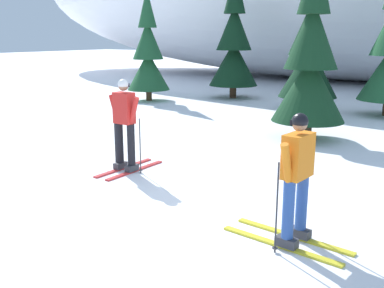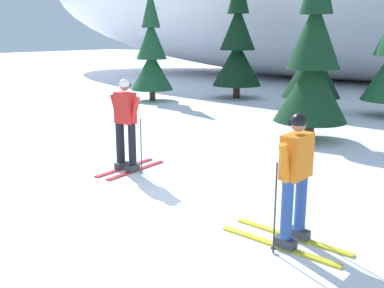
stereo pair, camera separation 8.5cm
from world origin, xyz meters
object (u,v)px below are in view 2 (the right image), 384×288
object	(u,v)px
skier_orange_jacket	(295,177)
pine_tree_center_right	(313,61)
pine_tree_left	(238,45)
skier_red_jacket	(126,123)
pine_tree_center_left	(313,49)
pine_tree_far_left	(152,54)

from	to	relation	value
skier_orange_jacket	pine_tree_center_right	distance (m)	6.45
pine_tree_left	skier_red_jacket	bearing A→B (deg)	-72.14
pine_tree_center_left	skier_orange_jacket	bearing A→B (deg)	-71.00
pine_tree_far_left	pine_tree_left	world-z (taller)	pine_tree_left
skier_red_jacket	pine_tree_left	bearing A→B (deg)	107.86
skier_orange_jacket	pine_tree_far_left	size ratio (longest dim) A/B	0.39
pine_tree_left	pine_tree_center_left	distance (m)	4.32
pine_tree_far_left	skier_red_jacket	bearing A→B (deg)	-53.55
pine_tree_far_left	pine_tree_center_right	distance (m)	8.66
pine_tree_left	pine_tree_center_left	bearing A→B (deg)	-24.13
skier_orange_jacket	pine_tree_left	size ratio (longest dim) A/B	0.32
pine_tree_far_left	pine_tree_left	bearing A→B (deg)	46.82
pine_tree_center_right	pine_tree_far_left	bearing A→B (deg)	157.39
pine_tree_center_right	skier_red_jacket	bearing A→B (deg)	-112.66
skier_orange_jacket	pine_tree_center_right	size ratio (longest dim) A/B	0.36
skier_red_jacket	pine_tree_center_right	size ratio (longest dim) A/B	0.38
pine_tree_left	pine_tree_center_left	xyz separation A→B (m)	(3.94, -1.77, -0.06)
skier_red_jacket	pine_tree_center_right	bearing A→B (deg)	67.34
pine_tree_far_left	pine_tree_center_left	size ratio (longest dim) A/B	0.86
pine_tree_far_left	pine_tree_center_right	bearing A→B (deg)	-22.61
pine_tree_far_left	pine_tree_left	xyz separation A→B (m)	(2.51, 2.68, 0.38)
skier_red_jacket	pine_tree_left	distance (m)	11.41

